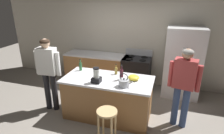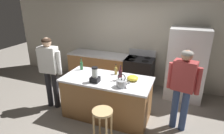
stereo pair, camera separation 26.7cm
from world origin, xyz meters
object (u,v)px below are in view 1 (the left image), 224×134
Objects in this scene: refrigerator at (183,63)px; person_by_sink_right at (184,81)px; bottle_vinegar at (116,70)px; blender_appliance at (96,76)px; stove_range at (136,73)px; kitchen_island at (108,98)px; bottle_olive_oil at (81,66)px; tea_kettle at (124,83)px; bottle_wine at (121,74)px; bar_stool at (107,118)px; person_by_island_left at (48,68)px; mixing_bowl at (134,77)px.

person_by_sink_right is (-0.03, -1.37, 0.09)m from refrigerator.
blender_appliance is at bearing -116.37° from bottle_vinegar.
refrigerator is at bearing -1.20° from stove_range.
person_by_sink_right is (1.48, 0.13, 0.54)m from kitchen_island.
bottle_olive_oil is at bearing -151.10° from refrigerator.
blender_appliance reaches higher than tea_kettle.
bottle_wine is at bearing -130.17° from refrigerator.
blender_appliance reaches higher than bar_stool.
stove_range is at bearing 77.68° from kitchen_island.
person_by_island_left reaches higher than bottle_vinegar.
stove_range is 1.51m from mixing_bowl.
person_by_island_left reaches higher than mixing_bowl.
bottle_vinegar is at bearing 98.23° from bar_stool.
stove_range is at bearing 129.35° from person_by_sink_right.
tea_kettle is (0.56, -0.01, -0.05)m from blender_appliance.
mixing_bowl is at bearing 6.93° from person_by_island_left.
stove_range is 0.64× the size of person_by_island_left.
kitchen_island is at bearing -171.59° from bottle_wine.
tea_kettle reaches higher than bottle_vinegar.
person_by_island_left is at bearing -135.49° from stove_range.
kitchen_island is 1.03× the size of refrigerator.
mixing_bowl is at bearing -22.47° from bottle_vinegar.
tea_kettle is at bearing -66.46° from bottle_wine.
bottle_olive_oil is (-0.84, -0.03, 0.02)m from bottle_vinegar.
bar_stool is at bearing -91.98° from stove_range.
bar_stool is (1.59, -0.67, -0.49)m from person_by_island_left.
bottle_olive_oil reaches higher than bottle_vinegar.
tea_kettle is at bearing 74.62° from bar_stool.
bottle_wine reaches higher than tea_kettle.
blender_appliance is 1.36× the size of mixing_bowl.
bottle_vinegar is 0.86× the size of bottle_olive_oil.
stove_range is 2.32m from bar_stool.
person_by_island_left is (-1.34, -0.12, 0.57)m from kitchen_island.
bottle_wine reaches higher than kitchen_island.
person_by_island_left reaches higher than blender_appliance.
tea_kettle is at bearing -23.42° from bottle_olive_oil.
refrigerator is at bearing 49.83° from bottle_wine.
kitchen_island is at bearing -102.32° from stove_range.
mixing_bowl reaches higher than kitchen_island.
bar_stool is 2.45× the size of bottle_olive_oil.
bottle_wine is at bearing 5.64° from person_by_island_left.
person_by_island_left reaches higher than kitchen_island.
bottle_olive_oil is (-0.74, 0.26, 0.55)m from kitchen_island.
kitchen_island reaches higher than bar_stool.
person_by_island_left is 1.75m from tea_kettle.
stove_range is 4.72× the size of mixing_bowl.
mixing_bowl is (0.27, 0.90, 0.43)m from bar_stool.
person_by_island_left is 5.32× the size of bottle_wine.
bottle_vinegar is at bearing 15.66° from person_by_island_left.
bottle_wine is (0.18, -0.24, 0.03)m from bottle_vinegar.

